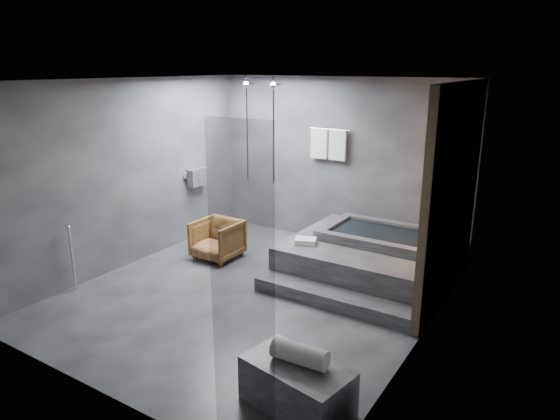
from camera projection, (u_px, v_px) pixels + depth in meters
The scene contains 7 objects.
room at pixel (289, 168), 6.25m from camera, with size 5.00×5.04×2.82m.
tub_deck at pixel (369, 258), 7.31m from camera, with size 2.20×2.00×0.50m, color #2E2F31.
tub_step at pixel (333, 299), 6.40m from camera, with size 2.20×0.36×0.18m, color #2E2F31.
concrete_bench at pixel (297, 386), 4.45m from camera, with size 0.97×0.53×0.44m, color #37383A.
driftwood_chair at pixel (217, 239), 7.91m from camera, with size 0.67×0.69×0.63m, color #472C11.
rolled_towel at pixel (300, 354), 4.38m from camera, with size 0.19×0.19×0.52m, color silver.
deck_towel at pixel (306, 241), 7.17m from camera, with size 0.30×0.22×0.08m, color white.
Camera 1 is at (3.59, -5.02, 2.97)m, focal length 32.00 mm.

